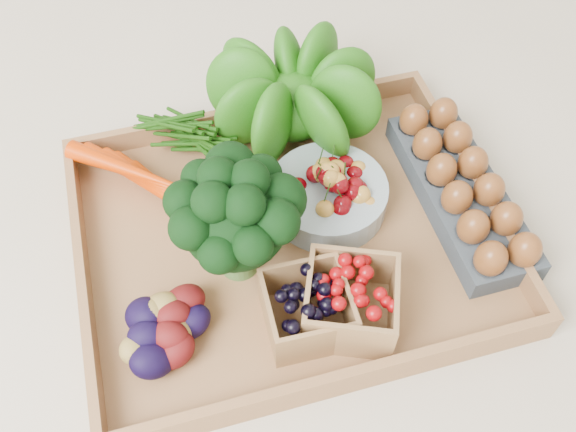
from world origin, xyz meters
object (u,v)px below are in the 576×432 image
object	(u,v)px
broccoli	(236,237)
egg_carton	(460,194)
cherry_bowl	(328,196)
tray	(288,239)

from	to	relation	value
broccoli	egg_carton	xyz separation A→B (m)	(0.32, 0.02, -0.05)
broccoli	egg_carton	world-z (taller)	broccoli
broccoli	cherry_bowl	distance (m)	0.16
broccoli	egg_carton	bearing A→B (deg)	3.48
broccoli	cherry_bowl	size ratio (longest dim) A/B	1.03
tray	broccoli	world-z (taller)	broccoli
tray	broccoli	distance (m)	0.11
broccoli	cherry_bowl	xyz separation A→B (m)	(0.14, 0.06, -0.04)
tray	broccoli	xyz separation A→B (m)	(-0.07, -0.03, 0.07)
tray	broccoli	bearing A→B (deg)	-159.45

